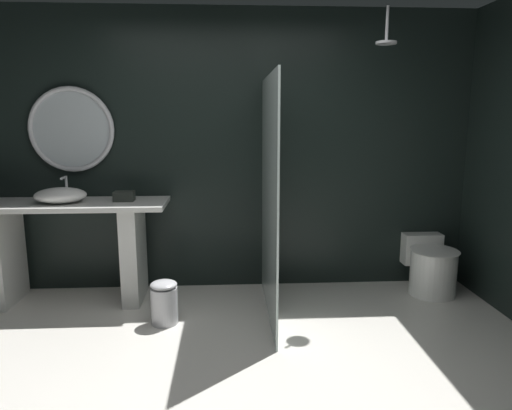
# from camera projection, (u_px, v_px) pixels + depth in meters

# --- Properties ---
(ground_plane) EXTENTS (5.76, 5.76, 0.00)m
(ground_plane) POSITION_uv_depth(u_px,v_px,m) (229.00, 394.00, 2.79)
(ground_plane) COLOR silver
(back_wall_panel) EXTENTS (4.80, 0.10, 2.60)m
(back_wall_panel) POSITION_uv_depth(u_px,v_px,m) (227.00, 152.00, 4.42)
(back_wall_panel) COLOR black
(back_wall_panel) RESTS_ON ground_plane
(vanity_counter) EXTENTS (1.72, 0.58, 0.90)m
(vanity_counter) POSITION_uv_depth(u_px,v_px,m) (69.00, 242.00, 4.12)
(vanity_counter) COLOR silver
(vanity_counter) RESTS_ON ground_plane
(vessel_sink) EXTENTS (0.44, 0.36, 0.21)m
(vessel_sink) POSITION_uv_depth(u_px,v_px,m) (61.00, 195.00, 4.02)
(vessel_sink) COLOR white
(vessel_sink) RESTS_ON vanity_counter
(tissue_box) EXTENTS (0.17, 0.13, 0.08)m
(tissue_box) POSITION_uv_depth(u_px,v_px,m) (124.00, 196.00, 4.11)
(tissue_box) COLOR #282D28
(tissue_box) RESTS_ON vanity_counter
(round_wall_mirror) EXTENTS (0.76, 0.05, 0.76)m
(round_wall_mirror) POSITION_uv_depth(u_px,v_px,m) (71.00, 130.00, 4.21)
(round_wall_mirror) COLOR silver
(shower_glass_panel) EXTENTS (0.02, 1.36, 1.95)m
(shower_glass_panel) POSITION_uv_depth(u_px,v_px,m) (269.00, 199.00, 3.78)
(shower_glass_panel) COLOR silver
(shower_glass_panel) RESTS_ON ground_plane
(rain_shower_head) EXTENTS (0.17, 0.17, 0.29)m
(rain_shower_head) POSITION_uv_depth(u_px,v_px,m) (386.00, 39.00, 3.77)
(rain_shower_head) COLOR silver
(toilet) EXTENTS (0.44, 0.65, 0.51)m
(toilet) POSITION_uv_depth(u_px,v_px,m) (430.00, 266.00, 4.39)
(toilet) COLOR white
(toilet) RESTS_ON ground_plane
(waste_bin) EXTENTS (0.21, 0.21, 0.36)m
(waste_bin) POSITION_uv_depth(u_px,v_px,m) (164.00, 302.00, 3.72)
(waste_bin) COLOR silver
(waste_bin) RESTS_ON ground_plane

